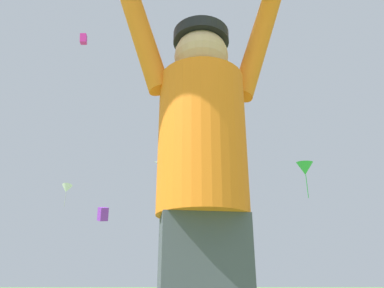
# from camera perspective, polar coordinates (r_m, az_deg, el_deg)

# --- Properties ---
(kite_flyer_person) EXTENTS (0.81, 0.38, 1.92)m
(kite_flyer_person) POSITION_cam_1_polar(r_m,az_deg,el_deg) (1.32, 1.72, -6.45)
(kite_flyer_person) COLOR #424751
(kite_flyer_person) RESTS_ON ground
(distant_kite_green_mid_right) EXTENTS (1.44, 1.54, 2.73)m
(distant_kite_green_mid_right) POSITION_cam_1_polar(r_m,az_deg,el_deg) (27.08, 17.70, -3.78)
(distant_kite_green_mid_right) COLOR green
(distant_kite_white_high_left) EXTENTS (1.08, 1.07, 0.30)m
(distant_kite_white_high_left) POSITION_cam_1_polar(r_m,az_deg,el_deg) (31.80, -5.34, -2.92)
(distant_kite_white_high_left) COLOR white
(distant_kite_white_high_right) EXTENTS (0.89, 1.00, 1.81)m
(distant_kite_white_high_right) POSITION_cam_1_polar(r_m,az_deg,el_deg) (29.34, -19.53, -6.77)
(distant_kite_white_high_right) COLOR white
(distant_kite_purple_mid_left) EXTENTS (0.89, 1.07, 1.15)m
(distant_kite_purple_mid_left) POSITION_cam_1_polar(r_m,az_deg,el_deg) (27.43, -14.13, -10.87)
(distant_kite_purple_mid_left) COLOR purple
(distant_kite_magenta_overhead_distant) EXTENTS (0.59, 0.60, 0.89)m
(distant_kite_magenta_overhead_distant) POSITION_cam_1_polar(r_m,az_deg,el_deg) (32.87, -17.04, 15.83)
(distant_kite_magenta_overhead_distant) COLOR #DB2393
(marker_flag) EXTENTS (0.30, 0.24, 2.07)m
(marker_flag) POSITION_cam_1_polar(r_m,az_deg,el_deg) (6.38, -3.50, -10.60)
(marker_flag) COLOR silver
(marker_flag) RESTS_ON ground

